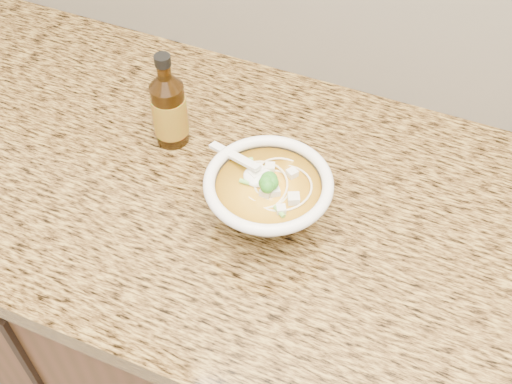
% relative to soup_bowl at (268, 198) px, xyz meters
% --- Properties ---
extents(cabinet, '(4.00, 0.65, 0.86)m').
position_rel_soup_bowl_xyz_m(cabinet, '(0.18, 0.04, -0.52)').
color(cabinet, '#382211').
rests_on(cabinet, ground).
extents(counter_slab, '(4.00, 0.68, 0.04)m').
position_rel_soup_bowl_xyz_m(counter_slab, '(0.18, 0.04, -0.07)').
color(counter_slab, olive).
rests_on(counter_slab, cabinet).
extents(soup_bowl, '(0.21, 0.19, 0.11)m').
position_rel_soup_bowl_xyz_m(soup_bowl, '(0.00, 0.00, 0.00)').
color(soup_bowl, white).
rests_on(soup_bowl, counter_slab).
extents(hot_sauce_bottle, '(0.08, 0.08, 0.18)m').
position_rel_soup_bowl_xyz_m(hot_sauce_bottle, '(-0.22, 0.10, 0.02)').
color(hot_sauce_bottle, '#3A2007').
rests_on(hot_sauce_bottle, counter_slab).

